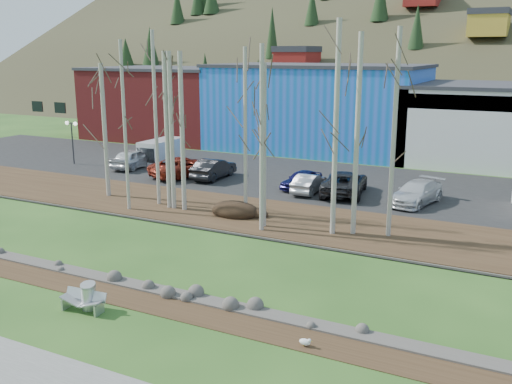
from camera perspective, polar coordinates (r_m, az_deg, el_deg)
The scene contains 35 objects.
ground at distance 22.15m, azimuth -16.09°, elevation -12.05°, with size 200.00×200.00×0.00m, color #284C1B.
footpath at distance 20.05m, azimuth -23.09°, elevation -15.48°, with size 80.00×2.00×0.04m, color slate.
dirt_strip at distance 23.56m, azimuth -12.60°, elevation -10.17°, with size 80.00×1.80×0.03m, color #382616.
near_bank_rocks at distance 24.27m, azimuth -11.09°, elevation -9.39°, with size 80.00×0.80×0.50m, color #47423D, non-canonical shape.
river at distance 27.37m, azimuth -5.84°, elevation -6.47°, with size 80.00×8.00×0.90m, color black, non-canonical shape.
far_bank_rocks at distance 30.71m, azimuth -1.73°, elevation -4.12°, with size 80.00×0.80×0.46m, color #47423D, non-canonical shape.
far_bank at distance 33.41m, azimuth 0.89°, elevation -2.48°, with size 80.00×7.00×0.15m, color #382616.
parking_lot at distance 42.81m, azimuth 7.03°, elevation 1.06°, with size 80.00×14.00×0.14m, color black.
building_brick at distance 65.72m, azimuth -8.78°, elevation 8.84°, with size 16.32×12.24×7.80m.
building_blue at distance 57.22m, azimuth 6.26°, elevation 8.44°, with size 20.40×12.24×8.30m.
bench_damaged at distance 22.66m, azimuth -16.86°, elevation -10.39°, with size 1.80×0.72×0.78m.
litter_bin at distance 22.72m, azimuth -16.37°, elevation -10.07°, with size 0.55×0.55×0.95m, color silver.
seagull at distance 19.45m, azimuth 4.95°, elevation -14.70°, with size 0.48×0.22×0.34m.
dirt_mound at distance 33.51m, azimuth -2.12°, elevation -1.79°, with size 2.95×2.08×0.58m, color black.
birch_0 at distance 38.49m, azimuth -14.89°, elevation 5.92°, with size 0.28×0.28×8.64m.
birch_1 at distance 35.48m, azimuth -10.00°, elevation 7.13°, with size 0.22×0.22×10.59m.
birch_2 at distance 34.44m, azimuth -8.45°, elevation 5.97°, with size 0.28×0.28×9.37m.
birch_3 at distance 34.69m, azimuth -12.99°, elevation 6.36°, with size 0.20×0.20×10.01m.
birch_4 at distance 30.43m, azimuth 0.81°, elevation 4.53°, with size 0.25×0.25×8.79m.
birch_5 at distance 32.67m, azimuth -1.08°, elevation 5.90°, with size 0.21×0.21×9.61m.
birch_6 at distance 29.66m, azimuth 0.58°, elevation 5.22°, with size 0.23×0.23×9.74m.
birch_7 at distance 29.25m, azimuth 7.98°, elevation 6.13°, with size 0.27×0.27×10.92m.
birch_8 at distance 29.44m, azimuth 10.07°, elevation 5.48°, with size 0.26×0.26×10.28m.
birch_9 at distance 29.43m, azimuth 13.62°, elevation 5.53°, with size 0.24×0.24×10.52m.
birch_10 at distance 34.63m, azimuth -8.90°, elevation 6.00°, with size 0.28×0.28×9.37m.
birch_11 at distance 34.01m, azimuth -7.39°, elevation 5.91°, with size 0.28×0.28×9.37m.
street_lamp at distance 50.79m, azimuth -17.95°, elevation 5.87°, with size 1.38×0.46×3.63m.
car_0 at distance 48.08m, azimuth -12.15°, elevation 3.31°, with size 1.86×4.63×1.58m, color silver.
car_1 at distance 43.12m, azimuth -4.25°, elevation 2.35°, with size 1.61×4.61×1.52m, color black.
car_2 at distance 43.92m, azimuth -7.16°, elevation 2.49°, with size 2.53×5.48×1.52m, color maroon.
car_3 at distance 39.92m, azimuth 4.57°, elevation 1.24°, with size 1.52×3.77×1.29m, color #14134A.
car_4 at distance 38.88m, azimuth 5.32°, elevation 0.89°, with size 1.37×3.94×1.30m, color #ACADAF.
car_5 at distance 38.72m, azimuth 8.84°, elevation 0.93°, with size 2.60×5.64×1.57m, color #262528.
car_6 at distance 37.21m, azimuth 15.76°, elevation -0.07°, with size 1.99×4.90×1.42m, color silver.
van_grey at distance 49.78m, azimuth -9.57°, elevation 4.01°, with size 1.95×4.55×1.98m.
Camera 1 is at (13.95, -14.36, 9.47)m, focal length 40.00 mm.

